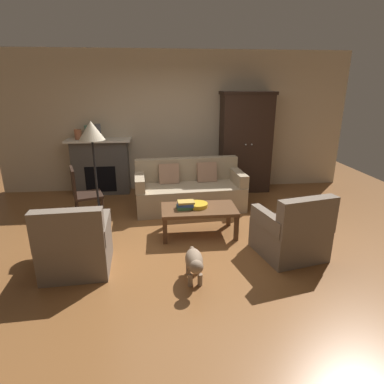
% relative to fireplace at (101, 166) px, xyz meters
% --- Properties ---
extents(ground_plane, '(9.60, 9.60, 0.00)m').
position_rel_fireplace_xyz_m(ground_plane, '(1.55, -2.30, -0.57)').
color(ground_plane, brown).
extents(back_wall, '(7.20, 0.10, 2.80)m').
position_rel_fireplace_xyz_m(back_wall, '(1.55, 0.25, 0.83)').
color(back_wall, beige).
rests_on(back_wall, ground).
extents(fireplace, '(1.26, 0.48, 1.12)m').
position_rel_fireplace_xyz_m(fireplace, '(0.00, 0.00, 0.00)').
color(fireplace, '#4C4947').
rests_on(fireplace, ground).
extents(armoire, '(1.06, 0.57, 2.02)m').
position_rel_fireplace_xyz_m(armoire, '(2.95, -0.08, 0.44)').
color(armoire, black).
rests_on(armoire, ground).
extents(couch, '(1.97, 0.98, 0.86)m').
position_rel_fireplace_xyz_m(couch, '(1.71, -1.01, -0.25)').
color(couch, tan).
rests_on(couch, ground).
extents(coffee_table, '(1.10, 0.60, 0.42)m').
position_rel_fireplace_xyz_m(coffee_table, '(1.74, -2.13, -0.20)').
color(coffee_table, brown).
rests_on(coffee_table, ground).
extents(fruit_bowl, '(0.30, 0.30, 0.06)m').
position_rel_fireplace_xyz_m(fruit_bowl, '(1.73, -2.10, -0.12)').
color(fruit_bowl, gold).
rests_on(fruit_bowl, coffee_table).
extents(book_stack, '(0.26, 0.20, 0.11)m').
position_rel_fireplace_xyz_m(book_stack, '(1.54, -2.14, -0.09)').
color(book_stack, '#427A4C').
rests_on(book_stack, coffee_table).
extents(mantel_vase_terracotta, '(0.14, 0.14, 0.19)m').
position_rel_fireplace_xyz_m(mantel_vase_terracotta, '(-0.38, -0.02, 0.65)').
color(mantel_vase_terracotta, '#A86042').
rests_on(mantel_vase_terracotta, fireplace).
extents(mantel_vase_jade, '(0.14, 0.14, 0.27)m').
position_rel_fireplace_xyz_m(mantel_vase_jade, '(-0.18, -0.02, 0.69)').
color(mantel_vase_jade, slate).
rests_on(mantel_vase_jade, fireplace).
extents(mantel_vase_slate, '(0.12, 0.12, 0.30)m').
position_rel_fireplace_xyz_m(mantel_vase_slate, '(0.00, -0.02, 0.70)').
color(mantel_vase_slate, '#565B66').
rests_on(mantel_vase_slate, fireplace).
extents(armchair_near_left, '(0.82, 0.81, 0.88)m').
position_rel_fireplace_xyz_m(armchair_near_left, '(0.16, -2.97, -0.25)').
color(armchair_near_left, '#756656').
rests_on(armchair_near_left, ground).
extents(armchair_near_right, '(0.91, 0.92, 0.88)m').
position_rel_fireplace_xyz_m(armchair_near_right, '(2.86, -2.89, -0.25)').
color(armchair_near_right, '#756656').
rests_on(armchair_near_right, ground).
extents(side_chair_wooden, '(0.55, 0.55, 0.90)m').
position_rel_fireplace_xyz_m(side_chair_wooden, '(-0.08, -1.44, -0.06)').
color(side_chair_wooden, black).
rests_on(side_chair_wooden, ground).
extents(floor_lamp, '(0.36, 0.36, 1.68)m').
position_rel_fireplace_xyz_m(floor_lamp, '(0.27, -1.96, 0.88)').
color(floor_lamp, black).
rests_on(floor_lamp, ground).
extents(dog, '(0.20, 0.57, 0.39)m').
position_rel_fireplace_xyz_m(dog, '(1.54, -3.35, -0.32)').
color(dog, gray).
rests_on(dog, ground).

